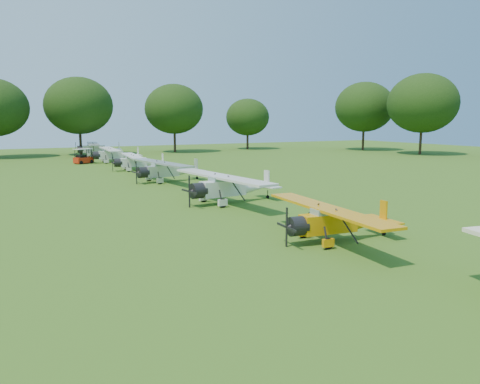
% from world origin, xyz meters
% --- Properties ---
extents(ground, '(160.00, 160.00, 0.00)m').
position_xyz_m(ground, '(0.00, 0.00, 0.00)').
color(ground, '#1D5114').
rests_on(ground, ground).
extents(tree_belt, '(137.36, 130.27, 14.52)m').
position_xyz_m(tree_belt, '(3.57, 0.16, 8.03)').
color(tree_belt, black).
rests_on(tree_belt, ground).
extents(aircraft_2, '(5.96, 9.50, 1.87)m').
position_xyz_m(aircraft_2, '(-0.08, -7.75, 1.09)').
color(aircraft_2, orange).
rests_on(aircraft_2, ground).
extents(aircraft_3, '(7.00, 11.13, 2.19)m').
position_xyz_m(aircraft_3, '(-0.05, 4.16, 1.28)').
color(aircraft_3, silver).
rests_on(aircraft_3, ground).
extents(aircraft_4, '(6.76, 10.73, 2.11)m').
position_xyz_m(aircraft_4, '(-0.30, 17.27, 1.23)').
color(aircraft_4, silver).
rests_on(aircraft_4, ground).
extents(aircraft_5, '(6.24, 9.94, 1.95)m').
position_xyz_m(aircraft_5, '(-0.13, 28.39, 1.14)').
color(aircraft_5, silver).
rests_on(aircraft_5, ground).
extents(aircraft_6, '(6.77, 10.79, 2.12)m').
position_xyz_m(aircraft_6, '(-0.25, 39.87, 1.24)').
color(aircraft_6, silver).
rests_on(aircraft_6, ground).
extents(aircraft_7, '(7.30, 11.59, 2.27)m').
position_xyz_m(aircraft_7, '(-0.08, 53.30, 1.33)').
color(aircraft_7, silver).
rests_on(aircraft_7, ground).
extents(golf_cart, '(2.70, 2.23, 2.01)m').
position_xyz_m(golf_cart, '(-4.38, 40.21, 0.67)').
color(golf_cart, red).
rests_on(golf_cart, ground).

